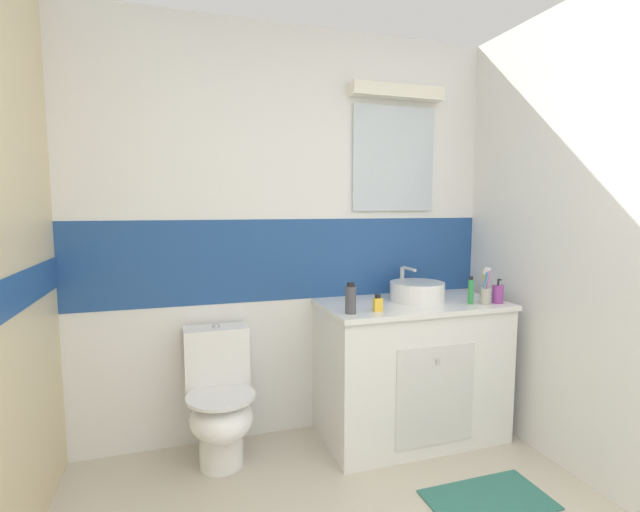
{
  "coord_description": "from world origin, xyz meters",
  "views": [
    {
      "loc": [
        -0.68,
        -0.31,
        1.42
      ],
      "look_at": [
        0.06,
        2.01,
        1.16
      ],
      "focal_mm": 25.48,
      "sensor_mm": 36.0,
      "label": 1
    }
  ],
  "objects_px": {
    "mouthwash_bottle": "(351,299)",
    "toothpaste_tube_upright": "(471,291)",
    "sink_basin": "(417,291)",
    "toilet": "(220,401)",
    "toothbrush_cup": "(485,294)",
    "perfume_flask_small": "(378,303)",
    "soap_dispenser": "(498,294)"
  },
  "relations": [
    {
      "from": "sink_basin",
      "to": "soap_dispenser",
      "type": "relative_size",
      "value": 2.54
    },
    {
      "from": "sink_basin",
      "to": "toilet",
      "type": "bearing_deg",
      "value": 178.91
    },
    {
      "from": "sink_basin",
      "to": "toothbrush_cup",
      "type": "bearing_deg",
      "value": -32.69
    },
    {
      "from": "sink_basin",
      "to": "perfume_flask_small",
      "type": "bearing_deg",
      "value": -151.22
    },
    {
      "from": "mouthwash_bottle",
      "to": "toothpaste_tube_upright",
      "type": "distance_m",
      "value": 0.77
    },
    {
      "from": "soap_dispenser",
      "to": "mouthwash_bottle",
      "type": "bearing_deg",
      "value": 179.18
    },
    {
      "from": "sink_basin",
      "to": "toothpaste_tube_upright",
      "type": "distance_m",
      "value": 0.32
    },
    {
      "from": "soap_dispenser",
      "to": "perfume_flask_small",
      "type": "distance_m",
      "value": 0.78
    },
    {
      "from": "soap_dispenser",
      "to": "mouthwash_bottle",
      "type": "xyz_separation_m",
      "value": [
        -0.94,
        0.01,
        0.02
      ]
    },
    {
      "from": "toilet",
      "to": "toothbrush_cup",
      "type": "height_order",
      "value": "toothbrush_cup"
    },
    {
      "from": "toilet",
      "to": "mouthwash_bottle",
      "type": "xyz_separation_m",
      "value": [
        0.69,
        -0.22,
        0.58
      ]
    },
    {
      "from": "mouthwash_bottle",
      "to": "toothpaste_tube_upright",
      "type": "bearing_deg",
      "value": 0.97
    },
    {
      "from": "perfume_flask_small",
      "to": "toothpaste_tube_upright",
      "type": "relative_size",
      "value": 0.58
    },
    {
      "from": "toothbrush_cup",
      "to": "mouthwash_bottle",
      "type": "height_order",
      "value": "toothbrush_cup"
    },
    {
      "from": "toilet",
      "to": "toothpaste_tube_upright",
      "type": "relative_size",
      "value": 4.58
    },
    {
      "from": "toothbrush_cup",
      "to": "perfume_flask_small",
      "type": "xyz_separation_m",
      "value": [
        -0.69,
        0.02,
        -0.02
      ]
    },
    {
      "from": "soap_dispenser",
      "to": "toothpaste_tube_upright",
      "type": "height_order",
      "value": "toothpaste_tube_upright"
    },
    {
      "from": "mouthwash_bottle",
      "to": "perfume_flask_small",
      "type": "xyz_separation_m",
      "value": [
        0.16,
        0.0,
        -0.03
      ]
    },
    {
      "from": "toilet",
      "to": "toothbrush_cup",
      "type": "bearing_deg",
      "value": -8.8
    },
    {
      "from": "mouthwash_bottle",
      "to": "soap_dispenser",
      "type": "bearing_deg",
      "value": -0.82
    },
    {
      "from": "sink_basin",
      "to": "soap_dispenser",
      "type": "height_order",
      "value": "sink_basin"
    },
    {
      "from": "toothbrush_cup",
      "to": "mouthwash_bottle",
      "type": "distance_m",
      "value": 0.85
    },
    {
      "from": "soap_dispenser",
      "to": "mouthwash_bottle",
      "type": "height_order",
      "value": "mouthwash_bottle"
    },
    {
      "from": "perfume_flask_small",
      "to": "sink_basin",
      "type": "bearing_deg",
      "value": 28.78
    },
    {
      "from": "toothbrush_cup",
      "to": "perfume_flask_small",
      "type": "relative_size",
      "value": 2.3
    },
    {
      "from": "toothbrush_cup",
      "to": "mouthwash_bottle",
      "type": "bearing_deg",
      "value": 178.74
    },
    {
      "from": "sink_basin",
      "to": "toilet",
      "type": "relative_size",
      "value": 0.5
    },
    {
      "from": "mouthwash_bottle",
      "to": "toothbrush_cup",
      "type": "bearing_deg",
      "value": -1.26
    },
    {
      "from": "toothbrush_cup",
      "to": "toothpaste_tube_upright",
      "type": "bearing_deg",
      "value": 158.16
    },
    {
      "from": "toilet",
      "to": "toothbrush_cup",
      "type": "relative_size",
      "value": 3.44
    },
    {
      "from": "toothbrush_cup",
      "to": "perfume_flask_small",
      "type": "height_order",
      "value": "toothbrush_cup"
    },
    {
      "from": "soap_dispenser",
      "to": "perfume_flask_small",
      "type": "bearing_deg",
      "value": 178.84
    }
  ]
}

